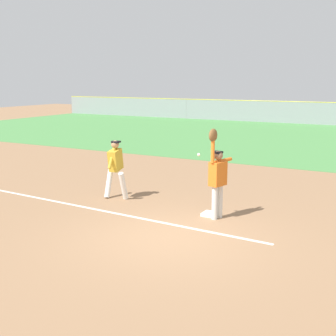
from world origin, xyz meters
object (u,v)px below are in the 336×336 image
at_px(first_base, 210,214).
at_px(fielder, 217,175).
at_px(baseball, 199,155).
at_px(parked_car_tan, 284,112).
at_px(runner, 116,165).

height_order(first_base, fielder, fielder).
bearing_deg(baseball, fielder, 36.30).
bearing_deg(fielder, baseball, 51.08).
xyz_separation_m(fielder, parked_car_tan, (-5.74, 29.09, -0.45)).
distance_m(first_base, baseball, 1.66).
height_order(fielder, parked_car_tan, fielder).
bearing_deg(parked_car_tan, runner, -82.31).
xyz_separation_m(baseball, parked_car_tan, (-5.36, 29.37, -0.96)).
xyz_separation_m(runner, baseball, (2.92, -0.64, 0.64)).
xyz_separation_m(first_base, baseball, (-0.15, -0.43, 1.59)).
relative_size(fielder, baseball, 30.81).
relative_size(baseball, parked_car_tan, 0.02).
relative_size(fielder, parked_car_tan, 0.51).
bearing_deg(baseball, parked_car_tan, 100.35).
bearing_deg(fielder, first_base, -17.53).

